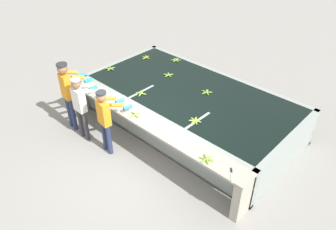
% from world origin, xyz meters
% --- Properties ---
extents(ground_plane, '(80.00, 80.00, 0.00)m').
position_xyz_m(ground_plane, '(0.00, 0.00, 0.00)').
color(ground_plane, gray).
rests_on(ground_plane, ground).
extents(wash_tank, '(5.18, 2.67, 0.94)m').
position_xyz_m(wash_tank, '(0.00, 1.78, 0.46)').
color(wash_tank, gray).
rests_on(wash_tank, ground).
extents(work_ledge, '(5.18, 0.45, 0.94)m').
position_xyz_m(work_ledge, '(0.00, 0.23, 0.68)').
color(work_ledge, '#A8A393').
rests_on(work_ledge, ground).
extents(worker_0, '(0.46, 0.74, 1.75)m').
position_xyz_m(worker_0, '(-2.00, -0.30, 1.07)').
color(worker_0, navy).
rests_on(worker_0, ground).
extents(worker_1, '(0.41, 0.71, 1.59)m').
position_xyz_m(worker_1, '(-1.45, -0.34, 0.96)').
color(worker_1, '#38383D').
rests_on(worker_1, ground).
extents(worker_2, '(0.47, 0.73, 1.56)m').
position_xyz_m(worker_2, '(-0.66, -0.26, 0.94)').
color(worker_2, navy).
rests_on(worker_2, ground).
extents(banana_bunch_floating_0, '(0.28, 0.28, 0.08)m').
position_xyz_m(banana_bunch_floating_0, '(0.84, 0.91, 0.95)').
color(banana_bunch_floating_0, '#9EC642').
rests_on(banana_bunch_floating_0, wash_tank).
extents(banana_bunch_floating_1, '(0.27, 0.27, 0.08)m').
position_xyz_m(banana_bunch_floating_1, '(-0.78, 0.89, 0.95)').
color(banana_bunch_floating_1, '#7FAD33').
rests_on(banana_bunch_floating_1, wash_tank).
extents(banana_bunch_floating_2, '(0.28, 0.28, 0.08)m').
position_xyz_m(banana_bunch_floating_2, '(-1.40, 2.79, 0.95)').
color(banana_bunch_floating_2, '#75A333').
rests_on(banana_bunch_floating_2, wash_tank).
extents(banana_bunch_floating_3, '(0.27, 0.28, 0.08)m').
position_xyz_m(banana_bunch_floating_3, '(0.31, 1.99, 0.95)').
color(banana_bunch_floating_3, '#75A333').
rests_on(banana_bunch_floating_3, wash_tank).
extents(banana_bunch_floating_4, '(0.27, 0.28, 0.08)m').
position_xyz_m(banana_bunch_floating_4, '(-2.33, 1.20, 0.95)').
color(banana_bunch_floating_4, '#75A333').
rests_on(banana_bunch_floating_4, wash_tank).
extents(banana_bunch_floating_5, '(0.28, 0.27, 0.08)m').
position_xyz_m(banana_bunch_floating_5, '(-0.95, 2.00, 0.95)').
color(banana_bunch_floating_5, '#75A333').
rests_on(banana_bunch_floating_5, wash_tank).
extents(banana_bunch_floating_6, '(0.28, 0.28, 0.08)m').
position_xyz_m(banana_bunch_floating_6, '(-2.14, 2.33, 0.95)').
color(banana_bunch_floating_6, '#7FAD33').
rests_on(banana_bunch_floating_6, wash_tank).
extents(banana_bunch_ledge_0, '(0.28, 0.28, 0.08)m').
position_xyz_m(banana_bunch_ledge_0, '(-0.23, 0.19, 0.96)').
color(banana_bunch_ledge_0, '#7FAD33').
rests_on(banana_bunch_ledge_0, work_ledge).
extents(banana_bunch_ledge_1, '(0.27, 0.28, 0.08)m').
position_xyz_m(banana_bunch_ledge_1, '(1.74, 0.14, 0.96)').
color(banana_bunch_ledge_1, '#7FAD33').
rests_on(banana_bunch_ledge_1, work_ledge).
extents(knife_0, '(0.24, 0.29, 0.02)m').
position_xyz_m(knife_0, '(2.26, 0.16, 0.95)').
color(knife_0, silver).
rests_on(knife_0, work_ledge).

